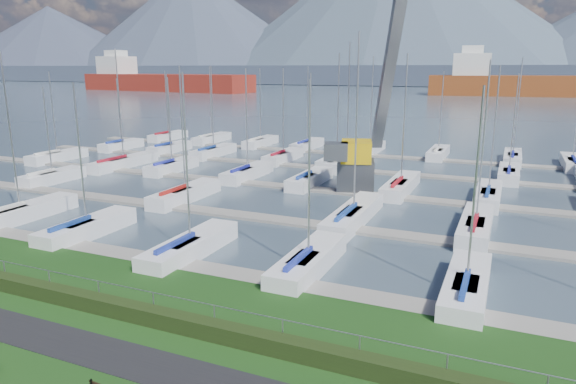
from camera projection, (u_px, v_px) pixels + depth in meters
The scene contains 11 objects.
path at pixel (125, 359), 18.84m from camera, with size 160.00×2.00×0.04m, color black.
water at pixel (488, 90), 253.30m from camera, with size 800.00×540.00×0.20m, color #41515F.
hedge at pixel (168, 320), 21.08m from camera, with size 80.00×0.70×0.70m, color black.
fence at pixel (173, 297), 21.24m from camera, with size 0.04×0.04×80.00m, color gray.
foothill at pixel (495, 75), 314.16m from camera, with size 900.00×80.00×12.00m, color #3E485B.
mountains at pixel (515, 16), 368.23m from camera, with size 1190.00×360.00×115.00m.
docks at pixel (352, 193), 44.74m from camera, with size 90.00×41.60×0.25m.
crane at pixel (366, 127), 45.51m from camera, with size 7.17×13.09×22.35m.
cargo_ship_west at pixel (158, 82), 245.62m from camera, with size 93.66×29.31×21.50m.
cargo_ship_mid at pixel (558, 86), 197.66m from camera, with size 106.15×28.26×21.50m.
sailboat_fleet at pixel (350, 124), 46.67m from camera, with size 74.32×49.62×13.83m.
Camera 1 is at (12.22, -16.07, 10.42)m, focal length 32.00 mm.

